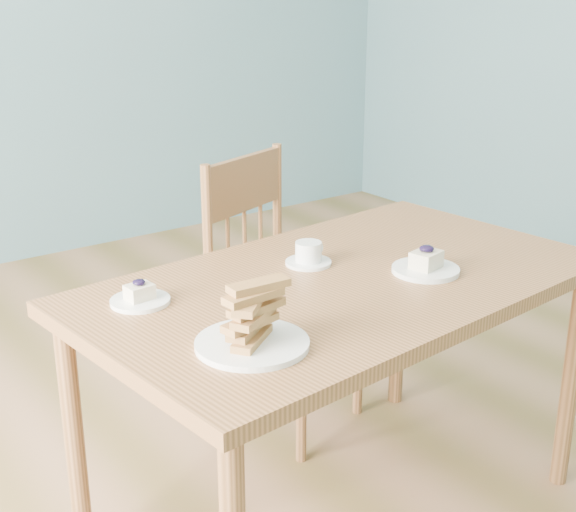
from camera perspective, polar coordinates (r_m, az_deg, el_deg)
The scene contains 7 objects.
room at distance 1.85m, azimuth -0.82°, elevation 17.50°, with size 5.01×5.01×2.71m.
dining_table at distance 2.01m, azimuth 3.91°, elevation -3.41°, with size 1.37×0.86×0.70m.
dining_chair at distance 2.56m, azimuth -0.69°, elevation -2.57°, with size 0.51×0.50×0.88m.
cheesecake_plate_near at distance 2.04m, azimuth 9.77°, elevation -0.67°, with size 0.17×0.17×0.07m.
cheesecake_plate_far at distance 1.86m, azimuth -10.49°, elevation -2.89°, with size 0.14×0.14×0.06m.
coffee_cup at distance 2.07m, azimuth 1.48°, elevation 0.09°, with size 0.12×0.12×0.06m.
biscotti_plate at distance 1.61m, azimuth -2.59°, elevation -4.90°, with size 0.23×0.23×0.14m.
Camera 1 is at (-1.08, -1.51, 1.41)m, focal length 50.00 mm.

